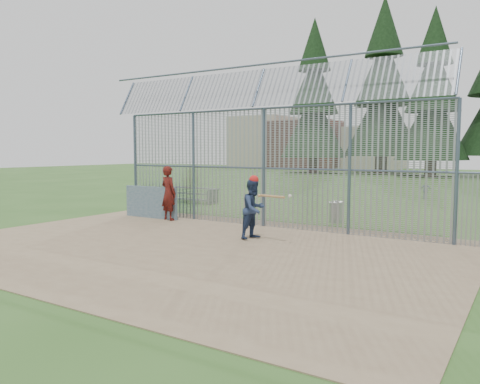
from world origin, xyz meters
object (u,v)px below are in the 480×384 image
Objects in this scene: trash_can at (336,212)px; batter at (254,209)px; dugout_wall at (151,202)px; onlooker at (169,193)px; bleacher at (190,194)px.

batter is at bearing -101.67° from trash_can.
batter reaches higher than dugout_wall.
dugout_wall is 6.98m from trash_can.
onlooker is at bearing -4.67° from dugout_wall.
onlooker is 0.67× the size of bleacher.
bleacher is (-3.20, 5.29, -0.61)m from onlooker.
batter is 0.87× the size of onlooker.
dugout_wall is at bearing 85.68° from batter.
batter is 4.48m from trash_can.
batter is 4.77m from onlooker.
trash_can is (0.90, 4.36, -0.51)m from batter.
trash_can is at bearing 23.75° from dugout_wall.
onlooker reaches higher than bleacher.
onlooker is (0.95, -0.08, 0.40)m from dugout_wall.
bleacher is at bearing 60.25° from batter.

